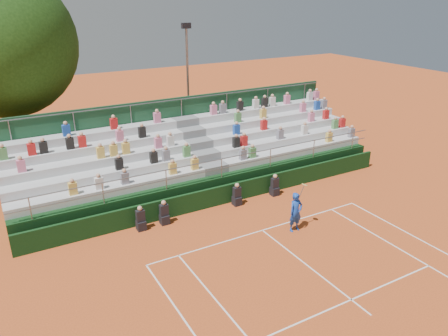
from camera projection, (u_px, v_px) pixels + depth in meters
ground at (262, 230)px, 19.61m from camera, size 90.00×90.00×0.00m
courtside_wall at (227, 194)px, 22.00m from camera, size 20.00×0.15×1.00m
line_officials at (208, 204)px, 21.03m from camera, size 7.74×0.40×1.19m
grandstand at (198, 163)px, 24.41m from camera, size 20.00×5.20×4.40m
tennis_player at (296, 212)px, 19.28m from camera, size 0.87×0.45×2.22m
tree_east at (1, 44)px, 22.83m from camera, size 7.80×7.80×11.35m
floodlight_mast at (188, 77)px, 28.76m from camera, size 0.60×0.25×8.16m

